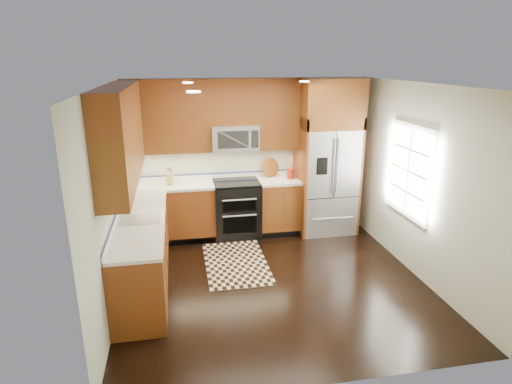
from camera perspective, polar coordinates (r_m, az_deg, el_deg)
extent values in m
plane|color=black|center=(5.96, 2.25, -11.71)|extent=(4.00, 4.00, 0.00)
cube|color=beige|center=(7.35, -1.11, 4.84)|extent=(4.00, 0.02, 2.60)
cube|color=beige|center=(5.38, -18.83, -0.86)|extent=(0.02, 4.00, 2.60)
cube|color=beige|center=(6.20, 20.74, 1.31)|extent=(0.02, 4.00, 2.60)
cube|color=white|center=(6.33, 19.76, 2.67)|extent=(0.04, 1.10, 1.30)
cube|color=white|center=(6.33, 19.68, 2.67)|extent=(0.02, 0.95, 1.15)
cube|color=brown|center=(7.20, -11.05, -2.81)|extent=(1.37, 0.60, 0.90)
cube|color=brown|center=(7.39, 3.07, -1.96)|extent=(0.72, 0.60, 0.90)
cube|color=brown|center=(5.83, -14.83, -8.04)|extent=(0.60, 2.40, 0.90)
cube|color=white|center=(7.08, -5.28, 1.11)|extent=(2.85, 0.62, 0.04)
cube|color=white|center=(5.65, -15.19, -3.73)|extent=(0.62, 2.40, 0.04)
cube|color=brown|center=(7.01, -5.59, 8.53)|extent=(2.85, 0.33, 0.75)
cube|color=brown|center=(5.42, -17.37, 5.17)|extent=(0.33, 2.40, 0.75)
cube|color=brown|center=(6.95, -5.74, 13.21)|extent=(2.85, 0.33, 0.40)
cube|color=brown|center=(5.33, -17.94, 11.21)|extent=(0.33, 2.40, 0.40)
cube|color=black|center=(7.23, -2.59, -2.32)|extent=(0.76, 0.64, 0.92)
cube|color=black|center=(7.08, -2.64, 1.30)|extent=(0.76, 0.60, 0.02)
cube|color=black|center=(6.88, -2.23, -1.94)|extent=(0.55, 0.01, 0.18)
cube|color=black|center=(6.99, -2.20, -4.41)|extent=(0.55, 0.01, 0.28)
cylinder|color=#B2B2B7|center=(6.82, -2.21, -1.06)|extent=(0.55, 0.02, 0.02)
cylinder|color=#B2B2B7|center=(6.91, -2.19, -3.18)|extent=(0.55, 0.02, 0.02)
cube|color=#B2B2B7|center=(7.04, -2.87, 7.26)|extent=(0.76, 0.40, 0.42)
cube|color=black|center=(6.85, -3.06, 6.96)|extent=(0.50, 0.01, 0.28)
cube|color=#B2B2B7|center=(7.42, 9.34, 1.56)|extent=(0.90, 0.74, 1.80)
cube|color=black|center=(7.00, 10.51, 3.48)|extent=(0.01, 0.01, 1.08)
cube|color=black|center=(6.92, 8.81, 3.42)|extent=(0.18, 0.01, 0.28)
cube|color=brown|center=(7.25, 5.88, 2.14)|extent=(0.04, 0.74, 2.00)
cube|color=brown|center=(7.57, 12.73, 2.45)|extent=(0.04, 0.74, 2.00)
cube|color=brown|center=(7.18, 9.86, 11.58)|extent=(0.98, 0.74, 0.80)
cube|color=#B2B2B7|center=(5.64, -15.22, -3.44)|extent=(0.50, 0.42, 0.02)
cylinder|color=#B2B2B7|center=(5.83, -17.13, -1.59)|extent=(0.02, 0.02, 0.28)
torus|color=#B2B2B7|center=(5.71, -17.33, -0.51)|extent=(0.18, 0.02, 0.18)
cube|color=black|center=(6.41, -2.68, -9.44)|extent=(0.90, 1.49, 0.01)
cube|color=tan|center=(7.08, -11.40, 1.90)|extent=(0.11, 0.15, 0.22)
cylinder|color=#A82714|center=(7.29, 4.63, 2.48)|extent=(0.13, 0.13, 0.17)
cylinder|color=brown|center=(7.39, 1.90, 2.13)|extent=(0.43, 0.43, 0.02)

